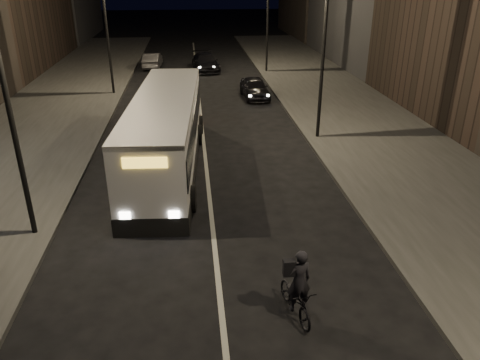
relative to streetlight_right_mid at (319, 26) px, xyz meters
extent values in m
plane|color=black|center=(-5.33, -12.00, -5.36)|extent=(180.00, 180.00, 0.00)
cube|color=#31312F|center=(3.17, 2.00, -5.28)|extent=(7.00, 70.00, 0.16)
cube|color=#31312F|center=(-13.83, 2.00, -5.28)|extent=(7.00, 70.00, 0.16)
cylinder|color=black|center=(0.27, 0.00, -1.20)|extent=(0.16, 0.16, 8.00)
cylinder|color=black|center=(0.27, 16.00, -1.20)|extent=(0.16, 0.16, 8.00)
cylinder|color=black|center=(-10.93, -8.00, -1.20)|extent=(0.16, 0.16, 8.00)
cylinder|color=black|center=(-10.93, 10.00, -1.20)|extent=(0.16, 0.16, 8.00)
cube|color=silver|center=(-6.93, -2.80, -3.85)|extent=(3.05, 11.43, 3.01)
cube|color=black|center=(-6.93, -2.80, -3.43)|extent=(3.10, 11.06, 1.08)
cube|color=silver|center=(-6.93, -2.80, -2.39)|extent=(3.07, 11.43, 0.17)
cube|color=gold|center=(-7.28, -8.45, -2.82)|extent=(1.32, 0.19, 0.33)
cylinder|color=black|center=(-8.35, -6.68, -4.89)|extent=(0.39, 0.96, 0.94)
cylinder|color=black|center=(-6.00, -6.83, -4.89)|extent=(0.39, 0.96, 0.94)
cylinder|color=black|center=(-7.89, 0.84, -4.89)|extent=(0.39, 0.96, 0.94)
cylinder|color=black|center=(-5.54, 0.70, -4.89)|extent=(0.39, 0.96, 0.94)
imported|color=black|center=(-3.55, -12.46, -4.91)|extent=(0.94, 1.79, 0.89)
imported|color=black|center=(-3.55, -12.66, -4.22)|extent=(0.66, 0.51, 1.63)
imported|color=black|center=(-1.73, 8.29, -4.71)|extent=(1.78, 3.90, 1.30)
imported|color=#3A3A3D|center=(-8.93, 18.99, -4.74)|extent=(1.49, 3.83, 1.24)
imported|color=black|center=(-4.53, 17.47, -4.70)|extent=(2.36, 4.76, 1.33)
camera|label=1|loc=(-5.85, -21.34, 2.41)|focal=35.00mm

